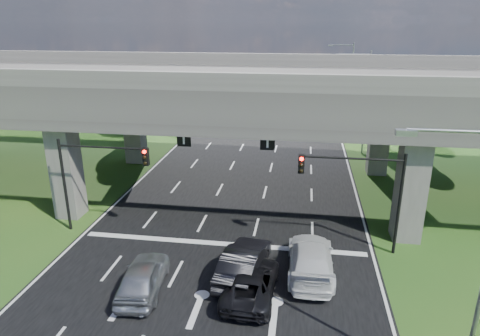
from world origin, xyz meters
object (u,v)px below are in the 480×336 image
(streetlight_beyond, at_px, (348,75))
(car_trailing, at_px, (251,282))
(signal_right, at_px, (361,184))
(car_white, at_px, (311,259))
(streetlight_near, at_px, (477,251))
(car_silver, at_px, (143,276))
(streetlight_far, at_px, (363,95))
(car_dark, at_px, (244,263))
(signal_left, at_px, (95,170))

(streetlight_beyond, distance_m, car_trailing, 42.22)
(signal_right, bearing_deg, car_white, -133.09)
(streetlight_near, xyz_separation_m, car_white, (-4.87, 7.17, -4.98))
(car_silver, height_order, car_trailing, car_silver)
(streetlight_far, height_order, car_dark, streetlight_far)
(car_silver, xyz_separation_m, car_white, (8.14, 2.86, 0.03))
(signal_left, xyz_separation_m, car_dark, (9.62, -3.72, -3.29))
(car_trailing, bearing_deg, streetlight_far, -104.96)
(streetlight_near, relative_size, car_silver, 2.11)
(streetlight_beyond, relative_size, car_trailing, 1.96)
(streetlight_far, relative_size, car_trailing, 1.96)
(streetlight_far, relative_size, streetlight_beyond, 1.00)
(streetlight_near, height_order, car_trailing, streetlight_near)
(car_white, distance_m, car_trailing, 3.71)
(signal_right, relative_size, streetlight_far, 0.60)
(signal_left, relative_size, car_white, 1.04)
(streetlight_near, bearing_deg, signal_right, 102.88)
(signal_left, height_order, streetlight_near, streetlight_near)
(streetlight_far, bearing_deg, car_silver, -116.86)
(streetlight_far, distance_m, car_trailing, 26.84)
(signal_right, height_order, car_trailing, signal_right)
(streetlight_beyond, bearing_deg, car_dark, -101.78)
(streetlight_far, relative_size, car_silver, 2.11)
(signal_left, relative_size, streetlight_near, 0.60)
(signal_right, bearing_deg, car_trailing, -136.70)
(signal_left, bearing_deg, car_trailing, -26.74)
(car_dark, distance_m, car_white, 3.55)
(streetlight_near, distance_m, streetlight_far, 30.00)
(signal_right, distance_m, car_silver, 12.58)
(signal_right, height_order, streetlight_beyond, streetlight_beyond)
(signal_right, relative_size, car_trailing, 1.17)
(signal_right, distance_m, car_white, 5.04)
(car_trailing, bearing_deg, signal_left, -24.65)
(signal_right, xyz_separation_m, car_white, (-2.60, -2.78, -3.32))
(streetlight_far, bearing_deg, car_trailing, -107.04)
(signal_left, distance_m, car_dark, 10.83)
(signal_left, height_order, streetlight_far, streetlight_far)
(signal_right, bearing_deg, car_dark, -148.33)
(signal_right, xyz_separation_m, streetlight_near, (2.27, -9.94, 1.66))
(car_dark, bearing_deg, car_white, -157.29)
(car_silver, bearing_deg, streetlight_beyond, -113.41)
(streetlight_far, distance_m, car_dark, 25.66)
(signal_left, xyz_separation_m, streetlight_beyond, (17.92, 36.06, 1.66))
(car_white, bearing_deg, car_trailing, 38.38)
(streetlight_near, xyz_separation_m, car_silver, (-13.01, 4.31, -5.01))
(streetlight_near, distance_m, car_dark, 11.50)
(car_white, relative_size, car_trailing, 1.13)
(signal_left, distance_m, car_trailing, 11.93)
(streetlight_far, bearing_deg, signal_right, -96.47)
(streetlight_beyond, relative_size, car_silver, 2.11)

